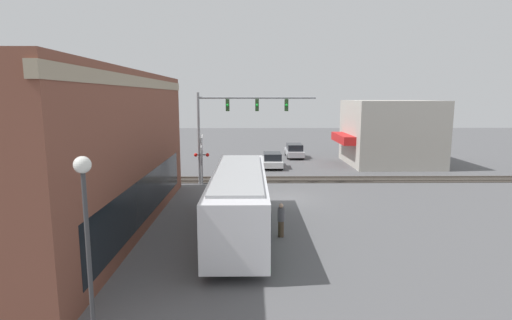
{
  "coord_description": "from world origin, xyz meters",
  "views": [
    {
      "loc": [
        -25.76,
        2.2,
        6.7
      ],
      "look_at": [
        3.83,
        1.85,
        1.99
      ],
      "focal_mm": 28.0,
      "sensor_mm": 36.0,
      "label": 1
    }
  ],
  "objects_px": {
    "streetlamp": "(87,237)",
    "pedestrian_near_bus": "(281,220)",
    "city_bus": "(239,198)",
    "parked_car_silver": "(294,151)",
    "crossing_signal": "(202,155)",
    "parked_car_white": "(272,161)"
  },
  "relations": [
    {
      "from": "city_bus",
      "to": "crossing_signal",
      "type": "relative_size",
      "value": 3.09
    },
    {
      "from": "city_bus",
      "to": "parked_car_white",
      "type": "relative_size",
      "value": 2.71
    },
    {
      "from": "streetlamp",
      "to": "pedestrian_near_bus",
      "type": "distance_m",
      "value": 10.53
    },
    {
      "from": "parked_car_white",
      "to": "parked_car_silver",
      "type": "distance_m",
      "value": 6.98
    },
    {
      "from": "parked_car_silver",
      "to": "city_bus",
      "type": "bearing_deg",
      "value": 167.71
    },
    {
      "from": "city_bus",
      "to": "parked_car_white",
      "type": "height_order",
      "value": "city_bus"
    },
    {
      "from": "city_bus",
      "to": "crossing_signal",
      "type": "height_order",
      "value": "crossing_signal"
    },
    {
      "from": "streetlamp",
      "to": "parked_car_white",
      "type": "height_order",
      "value": "streetlamp"
    },
    {
      "from": "streetlamp",
      "to": "pedestrian_near_bus",
      "type": "bearing_deg",
      "value": -33.36
    },
    {
      "from": "pedestrian_near_bus",
      "to": "parked_car_silver",
      "type": "bearing_deg",
      "value": -7.55
    },
    {
      "from": "streetlamp",
      "to": "parked_car_silver",
      "type": "height_order",
      "value": "streetlamp"
    },
    {
      "from": "crossing_signal",
      "to": "parked_car_white",
      "type": "relative_size",
      "value": 0.88
    },
    {
      "from": "parked_car_white",
      "to": "streetlamp",
      "type": "bearing_deg",
      "value": 167.3
    },
    {
      "from": "crossing_signal",
      "to": "parked_car_silver",
      "type": "relative_size",
      "value": 0.81
    },
    {
      "from": "crossing_signal",
      "to": "parked_car_silver",
      "type": "height_order",
      "value": "crossing_signal"
    },
    {
      "from": "parked_car_white",
      "to": "pedestrian_near_bus",
      "type": "distance_m",
      "value": 19.07
    },
    {
      "from": "parked_car_silver",
      "to": "pedestrian_near_bus",
      "type": "relative_size",
      "value": 2.86
    },
    {
      "from": "crossing_signal",
      "to": "parked_car_white",
      "type": "xyz_separation_m",
      "value": [
        7.35,
        -5.79,
        -1.63
      ]
    },
    {
      "from": "streetlamp",
      "to": "parked_car_silver",
      "type": "xyz_separation_m",
      "value": [
        34.05,
        -9.03,
        -2.41
      ]
    },
    {
      "from": "parked_car_silver",
      "to": "pedestrian_near_bus",
      "type": "height_order",
      "value": "pedestrian_near_bus"
    },
    {
      "from": "city_bus",
      "to": "parked_car_silver",
      "type": "xyz_separation_m",
      "value": [
        24.79,
        -5.4,
        -1.03
      ]
    },
    {
      "from": "parked_car_silver",
      "to": "streetlamp",
      "type": "bearing_deg",
      "value": 165.14
    }
  ]
}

